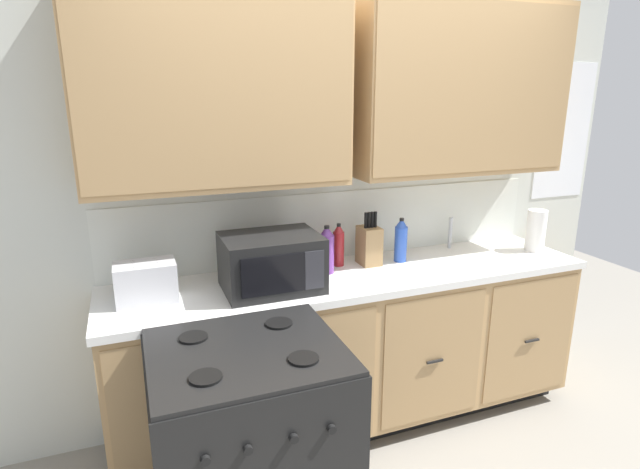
# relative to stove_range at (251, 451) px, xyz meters

# --- Properties ---
(ground_plane) EXTENTS (8.00, 8.00, 0.00)m
(ground_plane) POSITION_rel_stove_range_xyz_m (0.76, 0.33, -0.47)
(ground_plane) COLOR gray
(wall_unit) EXTENTS (3.86, 0.40, 2.56)m
(wall_unit) POSITION_rel_stove_range_xyz_m (0.76, 0.83, 1.21)
(wall_unit) COLOR silver
(wall_unit) RESTS_ON ground_plane
(counter_run) EXTENTS (2.69, 0.64, 0.94)m
(counter_run) POSITION_rel_stove_range_xyz_m (0.76, 0.63, 0.01)
(counter_run) COLOR black
(counter_run) RESTS_ON ground_plane
(stove_range) EXTENTS (0.76, 0.68, 0.95)m
(stove_range) POSITION_rel_stove_range_xyz_m (0.00, 0.00, 0.00)
(stove_range) COLOR black
(stove_range) RESTS_ON ground_plane
(microwave) EXTENTS (0.48, 0.37, 0.28)m
(microwave) POSITION_rel_stove_range_xyz_m (0.27, 0.57, 0.61)
(microwave) COLOR black
(microwave) RESTS_ON counter_run
(toaster) EXTENTS (0.28, 0.18, 0.19)m
(toaster) POSITION_rel_stove_range_xyz_m (-0.33, 0.63, 0.56)
(toaster) COLOR #B7B7BC
(toaster) RESTS_ON counter_run
(knife_block) EXTENTS (0.11, 0.14, 0.31)m
(knife_block) POSITION_rel_stove_range_xyz_m (0.89, 0.74, 0.58)
(knife_block) COLOR #9C794E
(knife_block) RESTS_ON counter_run
(sink_faucet) EXTENTS (0.02, 0.02, 0.20)m
(sink_faucet) POSITION_rel_stove_range_xyz_m (1.51, 0.84, 0.57)
(sink_faucet) COLOR #B2B5BA
(sink_faucet) RESTS_ON counter_run
(paper_towel_roll) EXTENTS (0.12, 0.12, 0.26)m
(paper_towel_roll) POSITION_rel_stove_range_xyz_m (1.98, 0.60, 0.60)
(paper_towel_roll) COLOR white
(paper_towel_roll) RESTS_ON counter_run
(bottle_red) EXTENTS (0.06, 0.06, 0.25)m
(bottle_red) POSITION_rel_stove_range_xyz_m (0.72, 0.78, 0.59)
(bottle_red) COLOR maroon
(bottle_red) RESTS_ON counter_run
(bottle_blue) EXTENTS (0.07, 0.07, 0.26)m
(bottle_blue) POSITION_rel_stove_range_xyz_m (1.09, 0.72, 0.60)
(bottle_blue) COLOR blue
(bottle_blue) RESTS_ON counter_run
(bottle_violet) EXTENTS (0.08, 0.08, 0.27)m
(bottle_violet) POSITION_rel_stove_range_xyz_m (0.61, 0.69, 0.60)
(bottle_violet) COLOR #663384
(bottle_violet) RESTS_ON counter_run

